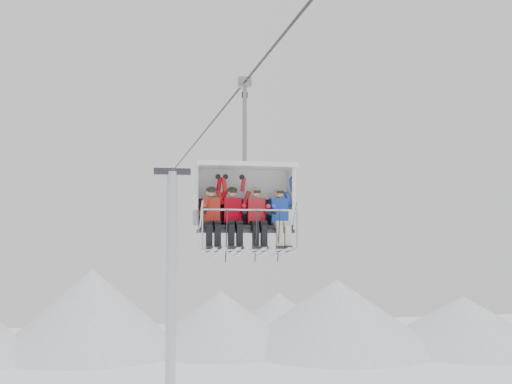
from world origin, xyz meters
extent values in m
cone|color=silver|center=(-5.00, 44.00, 3.50)|extent=(16.00, 16.00, 7.00)
cone|color=silver|center=(6.00, 43.00, 2.50)|extent=(14.00, 14.00, 5.00)
cone|color=silver|center=(16.00, 41.00, 3.00)|extent=(18.00, 18.00, 6.00)
cone|color=silver|center=(27.00, 39.00, 2.25)|extent=(16.00, 16.00, 4.50)
cone|color=silver|center=(12.00, 46.00, 2.25)|extent=(12.00, 12.00, 4.50)
cylinder|color=silver|center=(0.00, 22.00, 6.65)|extent=(0.56, 0.56, 13.30)
cube|color=#313137|center=(0.00, 22.00, 13.30)|extent=(2.00, 0.35, 0.35)
cylinder|color=#313137|center=(0.00, 0.00, 13.30)|extent=(0.06, 50.00, 0.06)
cube|color=black|center=(0.00, 1.15, 9.95)|extent=(2.06, 0.55, 0.10)
cube|color=black|center=(0.00, 1.41, 10.30)|extent=(2.06, 0.10, 0.60)
cube|color=#313137|center=(0.00, 1.15, 9.86)|extent=(2.15, 0.60, 0.08)
cube|color=white|center=(0.00, 1.63, 10.67)|extent=(2.29, 0.10, 1.37)
cube|color=white|center=(0.00, 1.23, 11.36)|extent=(2.29, 0.90, 0.10)
cylinder|color=silver|center=(0.00, 0.60, 10.32)|extent=(2.10, 0.04, 0.04)
cylinder|color=silver|center=(0.00, 0.53, 9.45)|extent=(2.10, 0.04, 0.04)
cylinder|color=gray|center=(0.00, 1.25, 12.33)|extent=(0.10, 0.10, 1.94)
cube|color=gray|center=(0.00, 1.25, 13.30)|extent=(0.30, 0.18, 0.22)
cube|color=#AF2215|center=(-0.79, 1.19, 10.32)|extent=(0.39, 0.26, 0.58)
sphere|color=tan|center=(-0.79, 1.15, 10.73)|extent=(0.22, 0.22, 0.22)
cube|color=black|center=(-0.88, 0.75, 9.77)|extent=(0.13, 0.15, 0.47)
cube|color=black|center=(-0.69, 0.75, 9.77)|extent=(0.13, 0.15, 0.47)
cube|color=silver|center=(-0.88, 0.65, 9.39)|extent=(0.09, 1.69, 0.26)
cube|color=silver|center=(-0.69, 0.65, 9.39)|extent=(0.09, 1.69, 0.26)
cube|color=#A40211|center=(-0.30, 1.19, 10.32)|extent=(0.39, 0.26, 0.58)
sphere|color=tan|center=(-0.30, 1.15, 10.73)|extent=(0.22, 0.22, 0.22)
cube|color=black|center=(-0.39, 0.75, 9.77)|extent=(0.13, 0.15, 0.47)
cube|color=black|center=(-0.21, 0.75, 9.77)|extent=(0.13, 0.15, 0.47)
cube|color=silver|center=(-0.39, 0.65, 9.39)|extent=(0.09, 1.69, 0.26)
cube|color=silver|center=(-0.21, 0.65, 9.39)|extent=(0.09, 1.69, 0.26)
cube|color=#AA1922|center=(0.25, 1.19, 10.32)|extent=(0.39, 0.26, 0.58)
sphere|color=tan|center=(0.25, 1.15, 10.73)|extent=(0.22, 0.22, 0.22)
cube|color=black|center=(0.15, 0.75, 9.77)|extent=(0.13, 0.15, 0.47)
cube|color=black|center=(0.34, 0.75, 9.77)|extent=(0.13, 0.15, 0.47)
cube|color=silver|center=(0.15, 0.65, 9.39)|extent=(0.09, 1.69, 0.26)
cube|color=silver|center=(0.34, 0.65, 9.39)|extent=(0.09, 1.69, 0.26)
cube|color=#163DA5|center=(0.79, 1.19, 10.32)|extent=(0.39, 0.26, 0.58)
sphere|color=tan|center=(0.79, 1.15, 10.73)|extent=(0.22, 0.22, 0.22)
cube|color=beige|center=(0.69, 0.75, 9.77)|extent=(0.13, 0.15, 0.47)
cube|color=beige|center=(0.88, 0.75, 9.77)|extent=(0.13, 0.15, 0.47)
cube|color=silver|center=(0.69, 0.65, 9.39)|extent=(0.09, 1.69, 0.26)
cube|color=silver|center=(0.88, 0.65, 9.39)|extent=(0.09, 1.69, 0.26)
camera|label=1|loc=(-2.78, -13.06, 9.74)|focal=45.00mm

